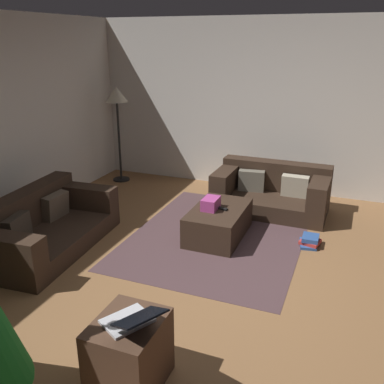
# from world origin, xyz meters

# --- Properties ---
(ground_plane) EXTENTS (6.40, 6.40, 0.00)m
(ground_plane) POSITION_xyz_m (0.00, 0.00, 0.00)
(ground_plane) COLOR brown
(corner_partition) EXTENTS (0.12, 6.40, 2.60)m
(corner_partition) POSITION_xyz_m (3.14, 0.00, 1.30)
(corner_partition) COLOR silver
(corner_partition) RESTS_ON ground_plane
(couch_left) EXTENTS (1.80, 1.03, 0.63)m
(couch_left) POSITION_xyz_m (0.12, 2.24, 0.25)
(couch_left) COLOR #332319
(couch_left) RESTS_ON ground_plane
(couch_right) EXTENTS (0.86, 1.54, 0.64)m
(couch_right) POSITION_xyz_m (2.23, 0.02, 0.27)
(couch_right) COLOR #332319
(couch_right) RESTS_ON ground_plane
(ottoman) EXTENTS (0.97, 0.60, 0.36)m
(ottoman) POSITION_xyz_m (1.13, 0.45, 0.18)
(ottoman) COLOR #332319
(ottoman) RESTS_ON ground_plane
(gift_box) EXTENTS (0.26, 0.17, 0.14)m
(gift_box) POSITION_xyz_m (1.08, 0.53, 0.43)
(gift_box) COLOR #B23F8C
(gift_box) RESTS_ON ottoman
(tv_remote) EXTENTS (0.09, 0.17, 0.02)m
(tv_remote) POSITION_xyz_m (1.12, 0.41, 0.38)
(tv_remote) COLOR black
(tv_remote) RESTS_ON ottoman
(side_table) EXTENTS (0.52, 0.44, 0.52)m
(side_table) POSITION_xyz_m (-1.33, 0.28, 0.26)
(side_table) COLOR #4C3323
(side_table) RESTS_ON ground_plane
(laptop) EXTENTS (0.46, 0.49, 0.18)m
(laptop) POSITION_xyz_m (-1.36, 0.22, 0.57)
(laptop) COLOR silver
(laptop) RESTS_ON side_table
(book_stack) EXTENTS (0.31, 0.26, 0.12)m
(book_stack) POSITION_xyz_m (1.28, -0.62, 0.06)
(book_stack) COLOR #2D5193
(book_stack) RESTS_ON ground_plane
(corner_lamp) EXTENTS (0.36, 0.36, 1.56)m
(corner_lamp) POSITION_xyz_m (2.60, 2.67, 1.33)
(corner_lamp) COLOR black
(corner_lamp) RESTS_ON ground_plane
(area_rug) EXTENTS (2.60, 2.00, 0.01)m
(area_rug) POSITION_xyz_m (1.13, 0.45, 0.00)
(area_rug) COLOR #4B3538
(area_rug) RESTS_ON ground_plane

